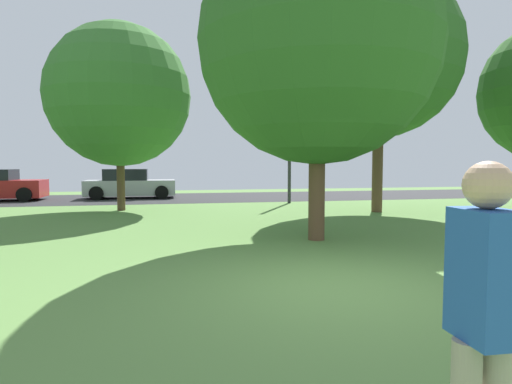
% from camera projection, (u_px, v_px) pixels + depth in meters
% --- Properties ---
extents(ground_plane, '(44.00, 44.00, 0.00)m').
position_uv_depth(ground_plane, '(340.00, 287.00, 5.93)').
color(ground_plane, '#5B8442').
extents(road_strip, '(44.00, 6.40, 0.01)m').
position_uv_depth(road_strip, '(213.00, 197.00, 21.55)').
color(road_strip, '#28282B').
rests_on(road_strip, ground_plane).
extents(birch_tree_lone, '(5.04, 5.04, 6.63)m').
position_uv_depth(birch_tree_lone, '(119.00, 95.00, 15.30)').
color(birch_tree_lone, brown).
rests_on(birch_tree_lone, ground_plane).
extents(maple_tree_near, '(5.52, 5.52, 8.09)m').
position_uv_depth(maple_tree_near, '(380.00, 57.00, 14.75)').
color(maple_tree_near, brown).
rests_on(maple_tree_near, ground_plane).
extents(oak_tree_left, '(5.19, 5.19, 6.86)m').
position_uv_depth(oak_tree_left, '(318.00, 45.00, 9.31)').
color(oak_tree_left, brown).
rests_on(oak_tree_left, ground_plane).
extents(person_bystander, '(0.30, 0.33, 1.71)m').
position_uv_depth(person_bystander, '(483.00, 319.00, 2.08)').
color(person_bystander, gray).
rests_on(person_bystander, ground_plane).
extents(parked_car_silver, '(4.21, 1.96, 1.42)m').
position_uv_depth(parked_car_silver, '(130.00, 185.00, 20.99)').
color(parked_car_silver, '#B7B7BC').
rests_on(parked_car_silver, ground_plane).
extents(street_lamp_post, '(0.14, 0.14, 4.50)m').
position_uv_depth(street_lamp_post, '(289.00, 150.00, 18.28)').
color(street_lamp_post, '#2D2D33').
rests_on(street_lamp_post, ground_plane).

